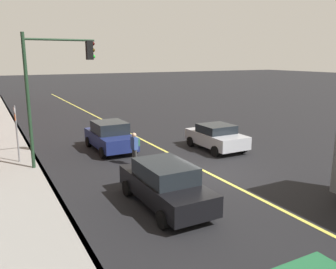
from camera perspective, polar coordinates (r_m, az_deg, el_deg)
name	(u,v)px	position (r m, az deg, el deg)	size (l,w,h in m)	color
ground	(210,174)	(16.17, 6.89, -6.43)	(200.00, 200.00, 0.00)	black
sidewalk_slab	(23,207)	(13.53, -22.73, -10.90)	(80.00, 2.69, 0.15)	gray
curb_edge	(60,200)	(13.67, -17.37, -10.24)	(80.00, 0.16, 0.15)	slate
lane_stripe_center	(210,174)	(16.17, 6.89, -6.41)	(80.00, 0.16, 0.01)	#D8CC4C
car_silver	(216,137)	(20.24, 7.93, -0.35)	(3.82, 2.11, 1.46)	#A8AAB2
car_navy	(110,136)	(20.11, -9.48, -0.26)	(4.19, 2.03, 1.66)	navy
car_black	(165,184)	(12.50, -0.50, -8.13)	(4.54, 1.92, 1.61)	black
pedestrian_with_backpack	(135,146)	(17.14, -5.47, -1.96)	(0.41, 0.39, 1.64)	#383838
traffic_light_mast	(53,79)	(17.07, -18.41, 8.65)	(0.28, 3.27, 6.32)	#1E3823
street_sign_post	(17,130)	(18.52, -23.60, 0.61)	(0.60, 0.08, 2.95)	slate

